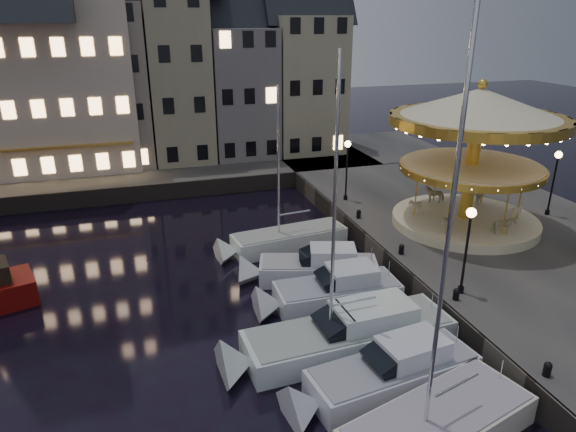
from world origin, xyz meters
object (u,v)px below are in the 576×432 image
object	(u,v)px
streetlamp_c	(347,162)
motorboat_e	(310,270)
bollard_c	(401,249)
bollard_a	(548,369)
streetlamp_b	(468,239)
carousel	(476,132)
motorboat_f	(281,241)
motorboat_d	(329,293)
motorboat_b	(384,377)
streetlamp_d	(555,174)
bollard_b	(456,294)
motorboat_c	(341,337)
bollard_d	(359,214)

from	to	relation	value
streetlamp_c	motorboat_e	world-z (taller)	streetlamp_c
bollard_c	motorboat_e	xyz separation A→B (m)	(-4.84, 0.91, -0.96)
motorboat_e	bollard_a	bearing A→B (deg)	-67.02
streetlamp_b	motorboat_e	world-z (taller)	streetlamp_b
bollard_c	carousel	distance (m)	8.29
motorboat_f	motorboat_e	bearing A→B (deg)	-84.48
bollard_c	motorboat_d	xyz separation A→B (m)	(-4.81, -1.74, -0.96)
motorboat_b	streetlamp_b	bearing A→B (deg)	32.37
streetlamp_d	carousel	distance (m)	6.88
streetlamp_c	bollard_a	world-z (taller)	streetlamp_c
motorboat_d	motorboat_e	bearing A→B (deg)	90.59
streetlamp_d	motorboat_b	size ratio (longest dim) A/B	0.54
streetlamp_c	motorboat_e	xyz separation A→B (m)	(-5.44, -8.09, -3.38)
bollard_a	motorboat_b	distance (m)	5.72
bollard_b	motorboat_b	bearing A→B (deg)	-148.59
motorboat_b	motorboat_e	distance (m)	9.04
bollard_a	motorboat_d	size ratio (longest dim) A/B	0.08
motorboat_b	motorboat_d	bearing A→B (deg)	87.28
motorboat_b	streetlamp_d	bearing A→B (deg)	31.98
motorboat_c	motorboat_d	size ratio (longest dim) A/B	1.88
streetlamp_b	motorboat_b	bearing A→B (deg)	-147.63
streetlamp_c	streetlamp_d	bearing A→B (deg)	-29.91
motorboat_c	streetlamp_d	bearing A→B (deg)	23.97
streetlamp_d	motorboat_d	xyz separation A→B (m)	(-16.71, -4.24, -3.38)
streetlamp_b	bollard_a	bearing A→B (deg)	-95.71
streetlamp_d	bollard_a	world-z (taller)	streetlamp_d
bollard_a	motorboat_f	size ratio (longest dim) A/B	0.05
carousel	motorboat_c	bearing A→B (deg)	-145.33
motorboat_c	motorboat_e	world-z (taller)	motorboat_c
streetlamp_b	bollard_a	size ratio (longest dim) A/B	7.32
streetlamp_b	streetlamp_d	distance (m)	13.29
motorboat_b	motorboat_d	xyz separation A→B (m)	(0.30, 6.38, -0.00)
bollard_b	bollard_c	bearing A→B (deg)	90.00
bollard_d	motorboat_f	xyz separation A→B (m)	(-5.25, -0.36, -1.07)
streetlamp_b	motorboat_c	size ratio (longest dim) A/B	0.31
streetlamp_d	bollard_a	size ratio (longest dim) A/B	7.32
bollard_c	motorboat_b	bearing A→B (deg)	-122.20
streetlamp_d	bollard_d	size ratio (longest dim) A/B	7.32
bollard_a	motorboat_f	bearing A→B (deg)	108.55
streetlamp_d	bollard_c	xyz separation A→B (m)	(-11.90, -2.50, -2.41)
motorboat_b	carousel	bearing A→B (deg)	44.63
bollard_a	motorboat_b	world-z (taller)	motorboat_b
bollard_c	motorboat_b	distance (m)	9.65
motorboat_c	carousel	size ratio (longest dim) A/B	1.34
bollard_a	motorboat_e	xyz separation A→B (m)	(-4.84, 11.41, -0.96)
streetlamp_b	motorboat_c	bearing A→B (deg)	-172.57
bollard_d	motorboat_e	bearing A→B (deg)	-136.53
bollard_a	motorboat_d	xyz separation A→B (m)	(-4.81, 8.76, -0.96)
bollard_a	bollard_c	distance (m)	10.50
bollard_c	motorboat_f	xyz separation A→B (m)	(-5.25, 5.14, -1.07)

